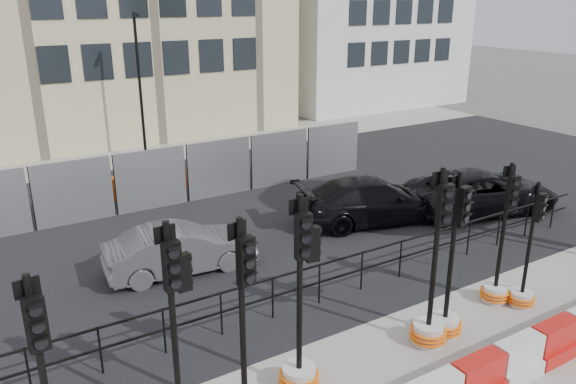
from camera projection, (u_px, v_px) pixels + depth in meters
ground at (351, 329)px, 11.70m from camera, size 120.00×120.00×0.00m
road at (213, 221)px, 17.33m from camera, size 40.00×14.00×0.03m
sidewalk_far at (128, 155)px, 24.59m from camera, size 40.00×4.00×0.02m
kerb_railing at (319, 277)px, 12.44m from camera, size 18.00×0.04×1.00m
heras_fencing at (178, 177)px, 19.36m from camera, size 14.33×1.72×2.00m
lamp_post_far at (140, 83)px, 22.96m from camera, size 0.12×0.56×6.00m
traffic_signal_b at (179, 382)px, 8.79m from camera, size 0.70×0.70×3.56m
traffic_signal_c at (245, 383)px, 8.95m from camera, size 0.70×0.70×3.57m
traffic_signal_d at (300, 347)px, 9.65m from camera, size 0.72×0.72×3.64m
traffic_signal_e at (431, 310)px, 10.97m from camera, size 0.72×0.72×3.68m
traffic_signal_f at (448, 299)px, 11.25m from camera, size 0.69×0.69×3.50m
traffic_signal_g at (498, 275)px, 12.55m from camera, size 0.65×0.65×3.29m
traffic_signal_h at (524, 282)px, 12.39m from camera, size 0.58×0.58×2.93m
car_b at (180, 249)px, 13.99m from camera, size 1.98×3.97×1.23m
car_c at (372, 200)px, 17.12m from camera, size 4.19×5.71×1.39m
car_d at (482, 191)px, 17.94m from camera, size 4.68×6.03×1.37m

